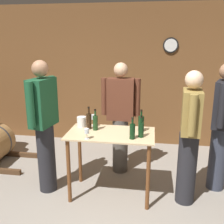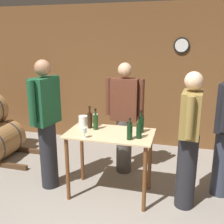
{
  "view_description": "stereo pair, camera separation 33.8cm",
  "coord_description": "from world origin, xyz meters",
  "views": [
    {
      "loc": [
        0.48,
        -2.4,
        2.04
      ],
      "look_at": [
        -0.03,
        0.83,
        1.14
      ],
      "focal_mm": 42.0,
      "sensor_mm": 36.0,
      "label": 1
    },
    {
      "loc": [
        0.81,
        -2.33,
        2.04
      ],
      "look_at": [
        -0.03,
        0.83,
        1.14
      ],
      "focal_mm": 42.0,
      "sensor_mm": 36.0,
      "label": 2
    }
  ],
  "objects": [
    {
      "name": "person_host",
      "position": [
        -0.92,
        0.71,
        0.96
      ],
      "size": [
        0.29,
        0.58,
        1.8
      ],
      "color": "#232328",
      "rests_on": "ground_plane"
    },
    {
      "name": "wine_bottle_far_left",
      "position": [
        -0.34,
        0.84,
        1.0
      ],
      "size": [
        0.06,
        0.06,
        0.3
      ],
      "color": "black",
      "rests_on": "tasting_table"
    },
    {
      "name": "person_visitor_near_door",
      "position": [
        0.01,
        1.42,
        0.91
      ],
      "size": [
        0.59,
        0.24,
        1.72
      ],
      "color": "#4C4742",
      "rests_on": "ground_plane"
    },
    {
      "name": "person_visitor_bearded",
      "position": [
        0.95,
        0.72,
        0.9
      ],
      "size": [
        0.25,
        0.59,
        1.7
      ],
      "color": "#232328",
      "rests_on": "ground_plane"
    },
    {
      "name": "wine_bottle_left",
      "position": [
        -0.25,
        0.81,
        1.0
      ],
      "size": [
        0.07,
        0.07,
        0.28
      ],
      "color": "#193819",
      "rests_on": "tasting_table"
    },
    {
      "name": "tasting_table",
      "position": [
        -0.03,
        0.73,
        0.71
      ],
      "size": [
        1.12,
        0.64,
        0.89
      ],
      "color": "#D1B284",
      "rests_on": "ground_plane"
    },
    {
      "name": "wine_glass_near_center",
      "position": [
        -0.28,
        0.47,
        0.98
      ],
      "size": [
        0.06,
        0.06,
        0.13
      ],
      "color": "silver",
      "rests_on": "tasting_table"
    },
    {
      "name": "wine_glass_near_left",
      "position": [
        -0.3,
        0.98,
        1.01
      ],
      "size": [
        0.07,
        0.07,
        0.16
      ],
      "color": "silver",
      "rests_on": "tasting_table"
    },
    {
      "name": "back_wall",
      "position": [
        0.0,
        2.7,
        1.35
      ],
      "size": [
        8.4,
        0.08,
        2.7
      ],
      "color": "brown",
      "rests_on": "ground_plane"
    },
    {
      "name": "wine_bottle_center",
      "position": [
        0.26,
        0.56,
        0.99
      ],
      "size": [
        0.07,
        0.07,
        0.27
      ],
      "color": "black",
      "rests_on": "tasting_table"
    },
    {
      "name": "wine_bottle_right",
      "position": [
        0.35,
        0.84,
        1.0
      ],
      "size": [
        0.08,
        0.08,
        0.29
      ],
      "color": "black",
      "rests_on": "tasting_table"
    },
    {
      "name": "wine_bottle_far_right",
      "position": [
        0.36,
        0.64,
        0.99
      ],
      "size": [
        0.07,
        0.07,
        0.27
      ],
      "color": "black",
      "rests_on": "tasting_table"
    },
    {
      "name": "ice_bucket",
      "position": [
        -0.46,
        0.91,
        0.96
      ],
      "size": [
        0.12,
        0.12,
        0.14
      ],
      "color": "white",
      "rests_on": "tasting_table"
    }
  ]
}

